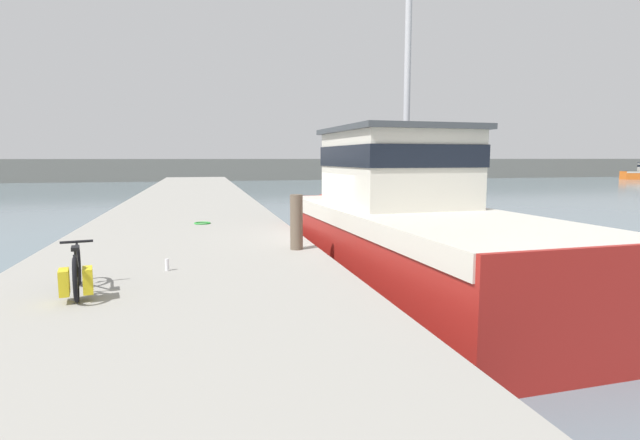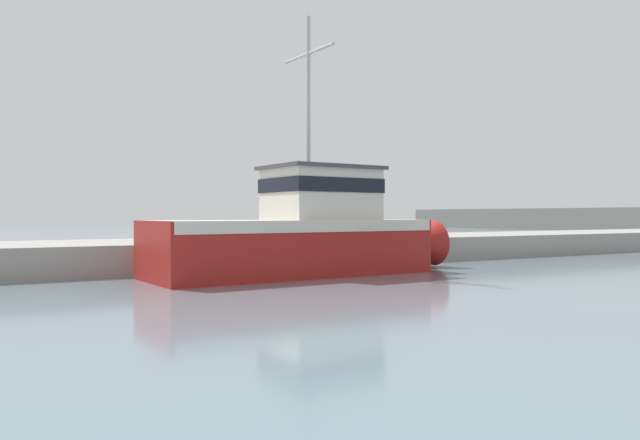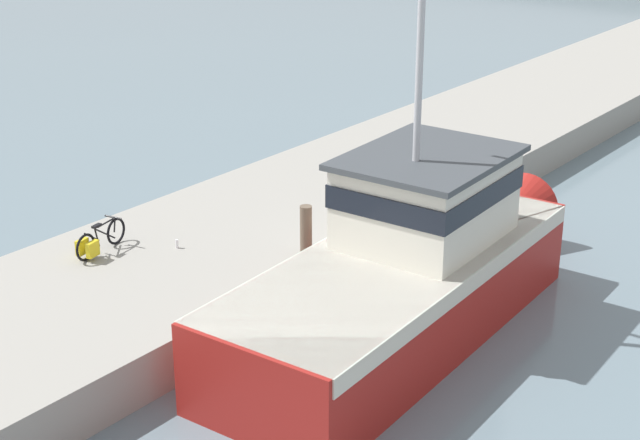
{
  "view_description": "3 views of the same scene",
  "coord_description": "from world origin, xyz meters",
  "views": [
    {
      "loc": [
        -3.64,
        -11.21,
        2.86
      ],
      "look_at": [
        -1.29,
        -1.41,
        1.61
      ],
      "focal_mm": 28.0,
      "sensor_mm": 36.0,
      "label": 1
    },
    {
      "loc": [
        18.54,
        -11.03,
        1.96
      ],
      "look_at": [
        -0.25,
        0.07,
        1.77
      ],
      "focal_mm": 35.0,
      "sensor_mm": 36.0,
      "label": 2
    },
    {
      "loc": [
        10.34,
        -16.26,
        9.46
      ],
      "look_at": [
        -2.52,
        0.21,
        1.17
      ],
      "focal_mm": 55.0,
      "sensor_mm": 36.0,
      "label": 3
    }
  ],
  "objects": [
    {
      "name": "ground_plane",
      "position": [
        0.0,
        0.0,
        0.0
      ],
      "size": [
        320.0,
        320.0,
        0.0
      ],
      "primitive_type": "plane",
      "color": "slate"
    },
    {
      "name": "water_bottle_by_bike",
      "position": [
        -4.22,
        -2.68,
        1.1
      ],
      "size": [
        0.06,
        0.06,
        0.2
      ],
      "primitive_type": "cylinder",
      "color": "silver",
      "rests_on": "dock_pier"
    },
    {
      "name": "dock_pier",
      "position": [
        -4.07,
        0.0,
        0.5
      ],
      "size": [
        5.59,
        80.0,
        1.0
      ],
      "primitive_type": "cube",
      "color": "gray",
      "rests_on": "ground_plane"
    },
    {
      "name": "hose_coil",
      "position": [
        -3.62,
        3.35,
        1.02
      ],
      "size": [
        0.46,
        0.46,
        0.04
      ],
      "primitive_type": "torus",
      "color": "green",
      "rests_on": "dock_pier"
    },
    {
      "name": "mooring_post",
      "position": [
        -1.75,
        -1.25,
        1.56
      ],
      "size": [
        0.26,
        0.26,
        1.13
      ],
      "primitive_type": "cylinder",
      "color": "brown",
      "rests_on": "dock_pier"
    },
    {
      "name": "bicycle_touring",
      "position": [
        -5.31,
        -3.99,
        1.3
      ],
      "size": [
        0.61,
        1.6,
        0.67
      ],
      "rotation": [
        0.0,
        0.0,
        0.19
      ],
      "color": "black",
      "rests_on": "dock_pier"
    },
    {
      "name": "fishing_boat_main",
      "position": [
        0.75,
        -1.07,
        1.39
      ],
      "size": [
        3.71,
        10.96,
        8.46
      ],
      "rotation": [
        0.0,
        0.0,
        0.05
      ],
      "color": "maroon",
      "rests_on": "ground_plane"
    }
  ]
}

